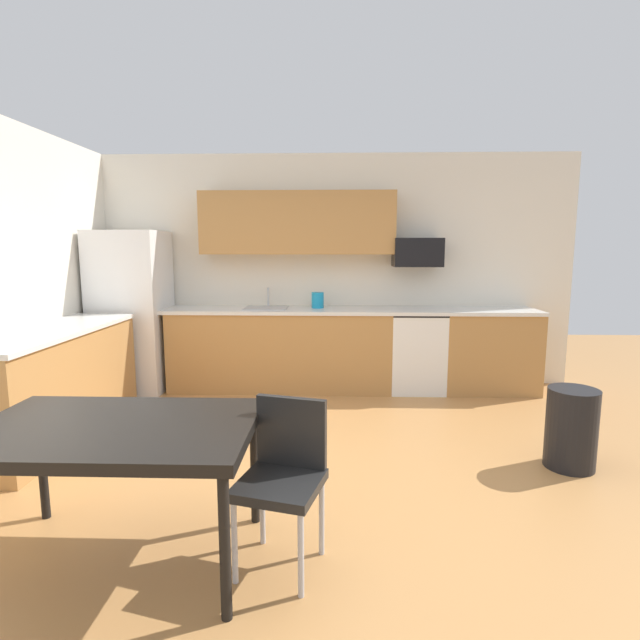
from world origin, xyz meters
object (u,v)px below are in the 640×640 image
at_px(trash_bin, 571,428).
at_px(kettle, 318,301).
at_px(microwave, 417,252).
at_px(refrigerator, 132,312).
at_px(chair_near_table, 284,469).
at_px(dining_table, 115,436).
at_px(oven_range, 416,351).

distance_m(trash_bin, kettle, 2.92).
bearing_deg(trash_bin, microwave, 111.60).
xyz_separation_m(refrigerator, kettle, (2.11, 0.13, 0.11)).
xyz_separation_m(refrigerator, chair_near_table, (2.06, -3.08, -0.40)).
distance_m(chair_near_table, trash_bin, 2.33).
bearing_deg(microwave, dining_table, -121.69).
distance_m(oven_range, trash_bin, 2.17).
xyz_separation_m(microwave, chair_near_table, (-1.18, -3.26, -1.07)).
bearing_deg(microwave, chair_near_table, -109.89).
bearing_deg(chair_near_table, kettle, 89.06).
bearing_deg(chair_near_table, refrigerator, 123.72).
distance_m(refrigerator, microwave, 3.31).
bearing_deg(kettle, oven_range, -2.54).
relative_size(oven_range, chair_near_table, 1.07).
bearing_deg(refrigerator, microwave, 3.18).
relative_size(chair_near_table, kettle, 4.25).
distance_m(refrigerator, trash_bin, 4.54).
xyz_separation_m(refrigerator, oven_range, (3.24, 0.08, -0.45)).
xyz_separation_m(chair_near_table, kettle, (0.05, 3.21, 0.52)).
xyz_separation_m(oven_range, kettle, (-1.13, 0.05, 0.56)).
bearing_deg(kettle, dining_table, -105.63).
xyz_separation_m(dining_table, kettle, (0.91, 3.25, 0.34)).
relative_size(refrigerator, chair_near_table, 2.13).
distance_m(microwave, dining_table, 3.97).
xyz_separation_m(refrigerator, microwave, (3.24, 0.18, 0.67)).
relative_size(oven_range, trash_bin, 1.52).
relative_size(refrigerator, oven_range, 1.99).
height_order(microwave, trash_bin, microwave).
bearing_deg(kettle, refrigerator, -176.47).
height_order(microwave, chair_near_table, microwave).
bearing_deg(oven_range, dining_table, -122.49).
bearing_deg(chair_near_table, microwave, 70.11).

